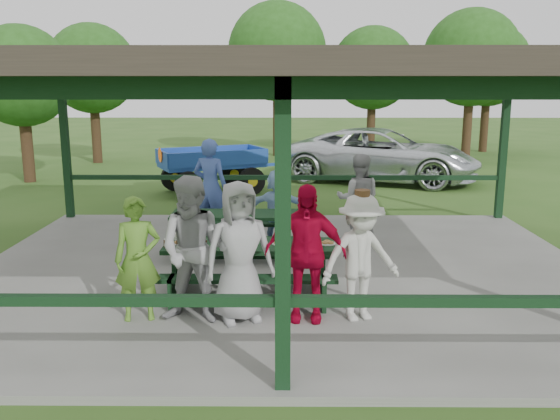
{
  "coord_description": "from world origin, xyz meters",
  "views": [
    {
      "loc": [
        0.01,
        -9.17,
        3.04
      ],
      "look_at": [
        -0.05,
        -0.3,
        1.14
      ],
      "focal_mm": 38.0,
      "sensor_mm": 36.0,
      "label": 1
    }
  ],
  "objects_px": {
    "picnic_table_far": "(245,229)",
    "spectator_blue": "(210,187)",
    "spectator_grey": "(358,199)",
    "contestant_green": "(138,259)",
    "contestant_red": "(305,253)",
    "picnic_table_near": "(250,263)",
    "contestant_grey_mid": "(239,252)",
    "farm_trailer": "(212,169)",
    "spectator_lblue": "(278,207)",
    "contestant_white_fedora": "(360,257)",
    "pickup_truck": "(382,155)",
    "contestant_grey_left": "(195,250)"
  },
  "relations": [
    {
      "from": "spectator_lblue",
      "to": "spectator_blue",
      "type": "relative_size",
      "value": 0.75
    },
    {
      "from": "picnic_table_near",
      "to": "contestant_grey_mid",
      "type": "relative_size",
      "value": 1.33
    },
    {
      "from": "contestant_grey_left",
      "to": "contestant_grey_mid",
      "type": "relative_size",
      "value": 1.04
    },
    {
      "from": "spectator_blue",
      "to": "picnic_table_near",
      "type": "bearing_deg",
      "value": 121.83
    },
    {
      "from": "contestant_grey_mid",
      "to": "contestant_green",
      "type": "bearing_deg",
      "value": 159.84
    },
    {
      "from": "pickup_truck",
      "to": "contestant_white_fedora",
      "type": "bearing_deg",
      "value": -171.12
    },
    {
      "from": "contestant_grey_left",
      "to": "spectator_lblue",
      "type": "relative_size",
      "value": 1.3
    },
    {
      "from": "contestant_white_fedora",
      "to": "pickup_truck",
      "type": "height_order",
      "value": "contestant_white_fedora"
    },
    {
      "from": "picnic_table_near",
      "to": "farm_trailer",
      "type": "distance_m",
      "value": 8.72
    },
    {
      "from": "contestant_grey_left",
      "to": "spectator_blue",
      "type": "height_order",
      "value": "spectator_blue"
    },
    {
      "from": "farm_trailer",
      "to": "picnic_table_near",
      "type": "bearing_deg",
      "value": -104.5
    },
    {
      "from": "picnic_table_near",
      "to": "contestant_white_fedora",
      "type": "distance_m",
      "value": 1.71
    },
    {
      "from": "contestant_grey_mid",
      "to": "spectator_grey",
      "type": "relative_size",
      "value": 1.06
    },
    {
      "from": "picnic_table_far",
      "to": "spectator_grey",
      "type": "distance_m",
      "value": 2.24
    },
    {
      "from": "contestant_red",
      "to": "picnic_table_near",
      "type": "bearing_deg",
      "value": 135.47
    },
    {
      "from": "picnic_table_near",
      "to": "spectator_lblue",
      "type": "bearing_deg",
      "value": 82.38
    },
    {
      "from": "contestant_green",
      "to": "farm_trailer",
      "type": "distance_m",
      "value": 9.45
    },
    {
      "from": "spectator_blue",
      "to": "farm_trailer",
      "type": "xyz_separation_m",
      "value": [
        -0.58,
        5.1,
        -0.38
      ]
    },
    {
      "from": "contestant_grey_left",
      "to": "farm_trailer",
      "type": "bearing_deg",
      "value": 104.47
    },
    {
      "from": "contestant_green",
      "to": "contestant_white_fedora",
      "type": "xyz_separation_m",
      "value": [
        2.79,
        0.01,
        0.02
      ]
    },
    {
      "from": "farm_trailer",
      "to": "contestant_green",
      "type": "bearing_deg",
      "value": -113.54
    },
    {
      "from": "contestant_grey_left",
      "to": "contestant_red",
      "type": "height_order",
      "value": "contestant_grey_left"
    },
    {
      "from": "contestant_grey_mid",
      "to": "farm_trailer",
      "type": "xyz_separation_m",
      "value": [
        -1.48,
        9.46,
        -0.32
      ]
    },
    {
      "from": "contestant_green",
      "to": "contestant_red",
      "type": "relative_size",
      "value": 0.91
    },
    {
      "from": "picnic_table_far",
      "to": "contestant_grey_mid",
      "type": "xyz_separation_m",
      "value": [
        0.13,
        -2.89,
        0.42
      ]
    },
    {
      "from": "spectator_blue",
      "to": "farm_trailer",
      "type": "bearing_deg",
      "value": -67.22
    },
    {
      "from": "contestant_green",
      "to": "contestant_grey_left",
      "type": "height_order",
      "value": "contestant_grey_left"
    },
    {
      "from": "spectator_lblue",
      "to": "pickup_truck",
      "type": "relative_size",
      "value": 0.24
    },
    {
      "from": "spectator_lblue",
      "to": "spectator_blue",
      "type": "bearing_deg",
      "value": -22.4
    },
    {
      "from": "contestant_red",
      "to": "contestant_white_fedora",
      "type": "bearing_deg",
      "value": 4.4
    },
    {
      "from": "spectator_blue",
      "to": "farm_trailer",
      "type": "height_order",
      "value": "spectator_blue"
    },
    {
      "from": "picnic_table_far",
      "to": "spectator_blue",
      "type": "distance_m",
      "value": 1.74
    },
    {
      "from": "contestant_green",
      "to": "farm_trailer",
      "type": "relative_size",
      "value": 0.42
    },
    {
      "from": "contestant_white_fedora",
      "to": "spectator_blue",
      "type": "height_order",
      "value": "spectator_blue"
    },
    {
      "from": "picnic_table_near",
      "to": "farm_trailer",
      "type": "relative_size",
      "value": 0.63
    },
    {
      "from": "pickup_truck",
      "to": "contestant_grey_left",
      "type": "bearing_deg",
      "value": 179.44
    },
    {
      "from": "contestant_white_fedora",
      "to": "spectator_grey",
      "type": "xyz_separation_m",
      "value": [
        0.42,
        3.65,
        0.03
      ]
    },
    {
      "from": "picnic_table_near",
      "to": "pickup_truck",
      "type": "distance_m",
      "value": 11.16
    },
    {
      "from": "spectator_grey",
      "to": "farm_trailer",
      "type": "height_order",
      "value": "spectator_grey"
    },
    {
      "from": "picnic_table_near",
      "to": "contestant_grey_mid",
      "type": "xyz_separation_m",
      "value": [
        -0.08,
        -0.89,
        0.42
      ]
    },
    {
      "from": "spectator_lblue",
      "to": "contestant_red",
      "type": "bearing_deg",
      "value": 103.82
    },
    {
      "from": "contestant_green",
      "to": "contestant_grey_left",
      "type": "relative_size",
      "value": 0.85
    },
    {
      "from": "contestant_grey_left",
      "to": "contestant_grey_mid",
      "type": "xyz_separation_m",
      "value": [
        0.55,
        0.06,
        -0.03
      ]
    },
    {
      "from": "contestant_green",
      "to": "contestant_red",
      "type": "height_order",
      "value": "contestant_red"
    },
    {
      "from": "contestant_red",
      "to": "farm_trailer",
      "type": "height_order",
      "value": "contestant_red"
    },
    {
      "from": "picnic_table_far",
      "to": "contestant_red",
      "type": "xyz_separation_m",
      "value": [
        0.95,
        -2.86,
        0.4
      ]
    },
    {
      "from": "contestant_green",
      "to": "farm_trailer",
      "type": "bearing_deg",
      "value": 78.83
    },
    {
      "from": "spectator_grey",
      "to": "contestant_grey_mid",
      "type": "bearing_deg",
      "value": 69.51
    },
    {
      "from": "picnic_table_near",
      "to": "picnic_table_far",
      "type": "distance_m",
      "value": 2.01
    },
    {
      "from": "contestant_white_fedora",
      "to": "spectator_blue",
      "type": "bearing_deg",
      "value": 100.62
    }
  ]
}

